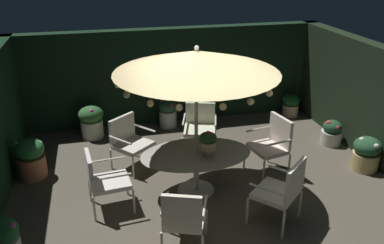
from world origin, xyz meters
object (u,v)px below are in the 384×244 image
patio_chair_south (200,124)px  potted_plant_left_near (91,120)px  potted_plant_left_far (332,132)px  potted_plant_back_center (168,113)px  patio_chair_southeast (273,141)px  patio_chair_southwest (129,139)px  potted_plant_back_right (291,105)px  potted_plant_right_near (2,239)px  centerpiece_planter (208,141)px  patio_dining_table (196,160)px  potted_plant_right_far (204,110)px  patio_chair_east (283,189)px  patio_chair_north (103,178)px  patio_umbrella (197,62)px  patio_chair_northeast (184,217)px  potted_plant_back_left (31,158)px  potted_plant_front_corner (366,153)px

patio_chair_south → potted_plant_left_near: patio_chair_south is taller
potted_plant_left_far → potted_plant_back_center: size_ratio=0.85×
patio_chair_southeast → patio_chair_southwest: bearing=161.3°
potted_plant_back_right → patio_chair_southwest: bearing=-158.9°
potted_plant_back_right → potted_plant_right_near: potted_plant_right_near is taller
centerpiece_planter → potted_plant_back_center: centerpiece_planter is taller
patio_dining_table → potted_plant_right_far: (0.85, 2.62, -0.21)m
patio_chair_east → potted_plant_right_near: 3.82m
centerpiece_planter → potted_plant_left_near: bearing=123.5°
potted_plant_right_near → patio_chair_east: bearing=-2.8°
patio_chair_southwest → patio_chair_east: bearing=-48.9°
patio_chair_north → patio_umbrella: bearing=6.0°
centerpiece_planter → patio_chair_southwest: 1.76m
patio_dining_table → patio_chair_northeast: 1.49m
patio_chair_south → potted_plant_left_near: (-2.06, 1.11, -0.17)m
potted_plant_left_far → potted_plant_back_center: potted_plant_back_center is taller
patio_dining_table → patio_umbrella: patio_umbrella is taller
patio_umbrella → potted_plant_left_far: size_ratio=4.70×
patio_chair_south → patio_dining_table: bearing=-106.8°
centerpiece_planter → potted_plant_back_left: 3.16m
potted_plant_back_right → patio_chair_north: bearing=-147.9°
patio_umbrella → patio_chair_northeast: bearing=-110.2°
patio_chair_southeast → patio_chair_south: patio_chair_southeast is taller
patio_umbrella → patio_chair_east: bearing=-48.5°
potted_plant_left_near → potted_plant_left_far: bearing=-17.2°
patio_chair_north → potted_plant_back_right: size_ratio=1.83×
patio_chair_east → patio_chair_southeast: (0.47, 1.42, 0.01)m
patio_chair_northeast → patio_chair_east: bearing=10.5°
potted_plant_back_right → potted_plant_right_near: 6.81m
patio_chair_southeast → potted_plant_left_far: 1.85m
patio_dining_table → patio_chair_east: patio_chair_east is taller
potted_plant_back_left → potted_plant_front_corner: size_ratio=1.14×
patio_chair_southeast → potted_plant_right_near: bearing=-163.8°
potted_plant_right_far → patio_chair_south: bearing=-109.2°
centerpiece_planter → patio_chair_northeast: 1.47m
patio_dining_table → patio_chair_northeast: patio_chair_northeast is taller
patio_umbrella → potted_plant_front_corner: size_ratio=3.95×
patio_dining_table → patio_chair_southeast: size_ratio=1.73×
patio_chair_north → patio_chair_east: 2.66m
potted_plant_front_corner → potted_plant_back_right: (-0.18, 2.66, -0.04)m
patio_chair_northeast → potted_plant_front_corner: patio_chair_northeast is taller
potted_plant_back_right → patio_chair_south: bearing=-154.3°
patio_chair_southwest → potted_plant_left_far: (4.09, -0.07, -0.28)m
potted_plant_left_near → potted_plant_back_right: size_ratio=1.34×
patio_chair_northeast → potted_plant_right_far: size_ratio=1.52×
patio_chair_southwest → potted_plant_right_far: patio_chair_southwest is taller
patio_dining_table → potted_plant_right_near: bearing=-161.6°
patio_chair_south → patio_chair_southwest: (-1.40, -0.29, -0.02)m
patio_dining_table → potted_plant_back_right: size_ratio=3.39×
patio_chair_south → potted_plant_back_center: 1.37m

